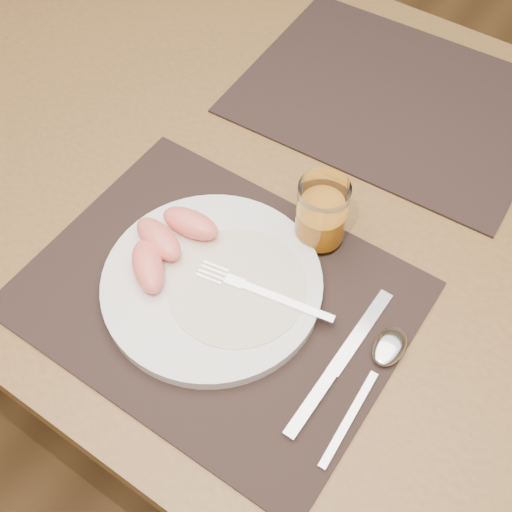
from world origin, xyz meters
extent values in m
plane|color=brown|center=(0.00, 0.00, 0.00)|extent=(5.00, 5.00, 0.00)
cube|color=brown|center=(0.00, 0.00, 0.73)|extent=(1.40, 0.90, 0.04)
cylinder|color=brown|center=(-0.62, 0.37, 0.35)|extent=(0.06, 0.06, 0.71)
cube|color=black|center=(-0.02, -0.22, 0.75)|extent=(0.45, 0.35, 0.00)
cube|color=black|center=(0.00, 0.22, 0.75)|extent=(0.46, 0.37, 0.00)
cylinder|color=white|center=(-0.03, -0.21, 0.76)|extent=(0.27, 0.27, 0.02)
cylinder|color=white|center=(0.00, -0.20, 0.77)|extent=(0.17, 0.17, 0.00)
cube|color=silver|center=(0.07, -0.19, 0.77)|extent=(0.12, 0.03, 0.00)
cube|color=silver|center=(0.00, -0.20, 0.77)|extent=(0.03, 0.02, 0.00)
cube|color=silver|center=(-0.03, -0.21, 0.77)|extent=(0.04, 0.03, 0.00)
cube|color=silver|center=(0.15, -0.17, 0.76)|extent=(0.02, 0.13, 0.00)
cube|color=silver|center=(0.15, -0.28, 0.76)|extent=(0.02, 0.09, 0.01)
cube|color=silver|center=(0.19, -0.27, 0.76)|extent=(0.01, 0.13, 0.00)
ellipsoid|color=silver|center=(0.19, -0.17, 0.76)|extent=(0.04, 0.06, 0.01)
cylinder|color=white|center=(0.04, -0.07, 0.80)|extent=(0.06, 0.06, 0.10)
cylinder|color=orange|center=(0.04, -0.07, 0.78)|extent=(0.05, 0.05, 0.05)
ellipsoid|color=#FF7B68|center=(-0.10, -0.25, 0.79)|extent=(0.08, 0.08, 0.03)
ellipsoid|color=#FF7B68|center=(-0.11, -0.21, 0.79)|extent=(0.09, 0.06, 0.03)
ellipsoid|color=#FF7B68|center=(-0.09, -0.17, 0.79)|extent=(0.08, 0.05, 0.03)
camera|label=1|loc=(0.25, -0.53, 1.43)|focal=45.00mm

